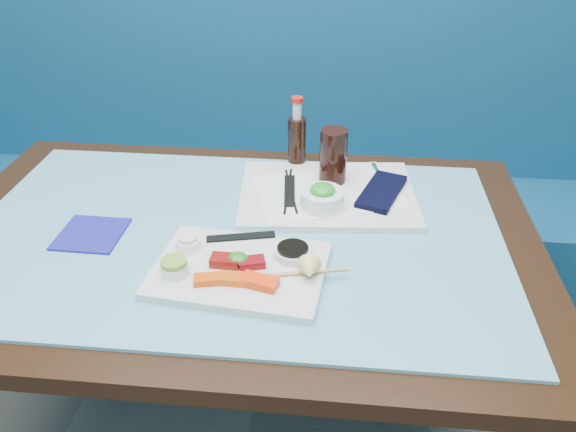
# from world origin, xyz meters

# --- Properties ---
(booth_bench) EXTENTS (3.00, 0.56, 1.17)m
(booth_bench) POSITION_xyz_m (0.00, 2.29, 0.37)
(booth_bench) COLOR navy
(booth_bench) RESTS_ON ground
(dining_table) EXTENTS (1.40, 0.90, 0.75)m
(dining_table) POSITION_xyz_m (0.00, 1.45, 0.67)
(dining_table) COLOR black
(dining_table) RESTS_ON ground
(glass_top) EXTENTS (1.22, 0.76, 0.01)m
(glass_top) POSITION_xyz_m (0.00, 1.45, 0.75)
(glass_top) COLOR #60AAC1
(glass_top) RESTS_ON dining_table
(sashimi_plate) EXTENTS (0.37, 0.28, 0.02)m
(sashimi_plate) POSITION_xyz_m (0.04, 1.30, 0.77)
(sashimi_plate) COLOR silver
(sashimi_plate) RESTS_ON glass_top
(salmon_left) EXTENTS (0.07, 0.04, 0.01)m
(salmon_left) POSITION_xyz_m (-0.01, 1.24, 0.78)
(salmon_left) COLOR #E24909
(salmon_left) RESTS_ON sashimi_plate
(salmon_mid) EXTENTS (0.07, 0.03, 0.02)m
(salmon_mid) POSITION_xyz_m (0.04, 1.25, 0.78)
(salmon_mid) COLOR #EC5009
(salmon_mid) RESTS_ON sashimi_plate
(salmon_right) EXTENTS (0.08, 0.05, 0.02)m
(salmon_right) POSITION_xyz_m (0.09, 1.24, 0.78)
(salmon_right) COLOR #FF3B0A
(salmon_right) RESTS_ON sashimi_plate
(tuna_left) EXTENTS (0.06, 0.04, 0.02)m
(tuna_left) POSITION_xyz_m (0.01, 1.30, 0.79)
(tuna_left) COLOR maroon
(tuna_left) RESTS_ON sashimi_plate
(tuna_right) EXTENTS (0.06, 0.05, 0.02)m
(tuna_right) POSITION_xyz_m (0.06, 1.30, 0.78)
(tuna_right) COLOR maroon
(tuna_right) RESTS_ON sashimi_plate
(seaweed_garnish) EXTENTS (0.05, 0.05, 0.02)m
(seaweed_garnish) POSITION_xyz_m (0.03, 1.31, 0.79)
(seaweed_garnish) COLOR #1E761B
(seaweed_garnish) RESTS_ON sashimi_plate
(ramekin_wasabi) EXTENTS (0.07, 0.07, 0.02)m
(ramekin_wasabi) POSITION_xyz_m (-0.09, 1.26, 0.79)
(ramekin_wasabi) COLOR white
(ramekin_wasabi) RESTS_ON sashimi_plate
(wasabi_fill) EXTENTS (0.06, 0.06, 0.01)m
(wasabi_fill) POSITION_xyz_m (-0.09, 1.26, 0.80)
(wasabi_fill) COLOR #71A535
(wasabi_fill) RESTS_ON ramekin_wasabi
(ramekin_ginger) EXTENTS (0.07, 0.07, 0.02)m
(ramekin_ginger) POSITION_xyz_m (-0.08, 1.35, 0.79)
(ramekin_ginger) COLOR white
(ramekin_ginger) RESTS_ON sashimi_plate
(ginger_fill) EXTENTS (0.05, 0.05, 0.01)m
(ginger_fill) POSITION_xyz_m (-0.08, 1.35, 0.80)
(ginger_fill) COLOR beige
(ginger_fill) RESTS_ON ramekin_ginger
(soy_dish) EXTENTS (0.08, 0.08, 0.02)m
(soy_dish) POSITION_xyz_m (0.14, 1.35, 0.78)
(soy_dish) COLOR silver
(soy_dish) RESTS_ON sashimi_plate
(soy_fill) EXTENTS (0.09, 0.09, 0.01)m
(soy_fill) POSITION_xyz_m (0.14, 1.35, 0.79)
(soy_fill) COLOR black
(soy_fill) RESTS_ON soy_dish
(lemon_wedge) EXTENTS (0.05, 0.04, 0.05)m
(lemon_wedge) POSITION_xyz_m (0.18, 1.27, 0.80)
(lemon_wedge) COLOR #F4DE73
(lemon_wedge) RESTS_ON sashimi_plate
(chopstick_sleeve) EXTENTS (0.15, 0.06, 0.00)m
(chopstick_sleeve) POSITION_xyz_m (0.02, 1.40, 0.78)
(chopstick_sleeve) COLOR black
(chopstick_sleeve) RESTS_ON sashimi_plate
(wooden_chopstick_a) EXTENTS (0.19, 0.05, 0.01)m
(wooden_chopstick_a) POSITION_xyz_m (0.15, 1.28, 0.78)
(wooden_chopstick_a) COLOR #A5774D
(wooden_chopstick_a) RESTS_ON sashimi_plate
(wooden_chopstick_b) EXTENTS (0.21, 0.06, 0.01)m
(wooden_chopstick_b) POSITION_xyz_m (0.16, 1.28, 0.78)
(wooden_chopstick_b) COLOR tan
(wooden_chopstick_b) RESTS_ON sashimi_plate
(serving_tray) EXTENTS (0.46, 0.36, 0.02)m
(serving_tray) POSITION_xyz_m (0.21, 1.63, 0.77)
(serving_tray) COLOR silver
(serving_tray) RESTS_ON glass_top
(paper_placemat) EXTENTS (0.41, 0.35, 0.00)m
(paper_placemat) POSITION_xyz_m (0.21, 1.63, 0.78)
(paper_placemat) COLOR white
(paper_placemat) RESTS_ON serving_tray
(seaweed_bowl) EXTENTS (0.13, 0.13, 0.04)m
(seaweed_bowl) POSITION_xyz_m (0.20, 1.56, 0.80)
(seaweed_bowl) COLOR white
(seaweed_bowl) RESTS_ON serving_tray
(seaweed_salad) EXTENTS (0.07, 0.07, 0.03)m
(seaweed_salad) POSITION_xyz_m (0.20, 1.56, 0.82)
(seaweed_salad) COLOR #289422
(seaweed_salad) RESTS_ON seaweed_bowl
(cola_glass) EXTENTS (0.08, 0.08, 0.14)m
(cola_glass) POSITION_xyz_m (0.22, 1.69, 0.85)
(cola_glass) COLOR black
(cola_glass) RESTS_ON serving_tray
(navy_pouch) EXTENTS (0.14, 0.20, 0.01)m
(navy_pouch) POSITION_xyz_m (0.34, 1.63, 0.78)
(navy_pouch) COLOR black
(navy_pouch) RESTS_ON serving_tray
(fork) EXTENTS (0.03, 0.10, 0.01)m
(fork) POSITION_xyz_m (0.34, 1.74, 0.78)
(fork) COLOR white
(fork) RESTS_ON serving_tray
(black_chopstick_a) EXTENTS (0.01, 0.23, 0.01)m
(black_chopstick_a) POSITION_xyz_m (0.11, 1.62, 0.78)
(black_chopstick_a) COLOR black
(black_chopstick_a) RESTS_ON serving_tray
(black_chopstick_b) EXTENTS (0.05, 0.22, 0.01)m
(black_chopstick_b) POSITION_xyz_m (0.12, 1.62, 0.78)
(black_chopstick_b) COLOR black
(black_chopstick_b) RESTS_ON serving_tray
(tray_sleeve) EXTENTS (0.04, 0.16, 0.00)m
(tray_sleeve) POSITION_xyz_m (0.11, 1.62, 0.78)
(tray_sleeve) COLOR black
(tray_sleeve) RESTS_ON serving_tray
(cola_bottle_body) EXTENTS (0.05, 0.05, 0.14)m
(cola_bottle_body) POSITION_xyz_m (0.11, 1.80, 0.83)
(cola_bottle_body) COLOR black
(cola_bottle_body) RESTS_ON glass_top
(cola_bottle_neck) EXTENTS (0.03, 0.03, 0.05)m
(cola_bottle_neck) POSITION_xyz_m (0.11, 1.80, 0.92)
(cola_bottle_neck) COLOR silver
(cola_bottle_neck) RESTS_ON cola_bottle_body
(cola_bottle_cap) EXTENTS (0.04, 0.04, 0.01)m
(cola_bottle_cap) POSITION_xyz_m (0.11, 1.80, 0.95)
(cola_bottle_cap) COLOR red
(cola_bottle_cap) RESTS_ON cola_bottle_neck
(blue_napkin) EXTENTS (0.14, 0.14, 0.01)m
(blue_napkin) POSITION_xyz_m (-0.32, 1.41, 0.76)
(blue_napkin) COLOR navy
(blue_napkin) RESTS_ON glass_top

